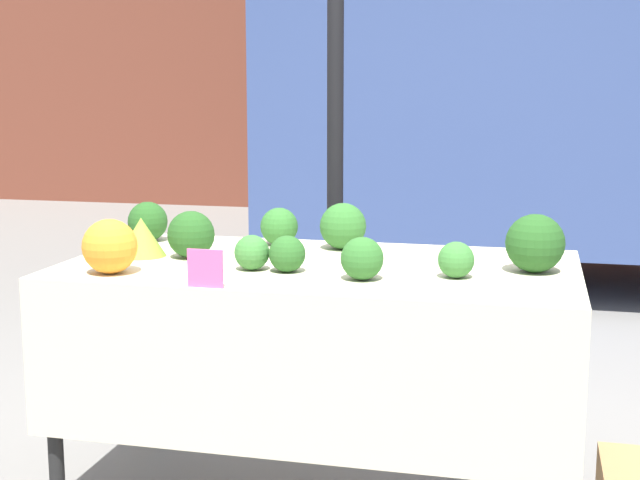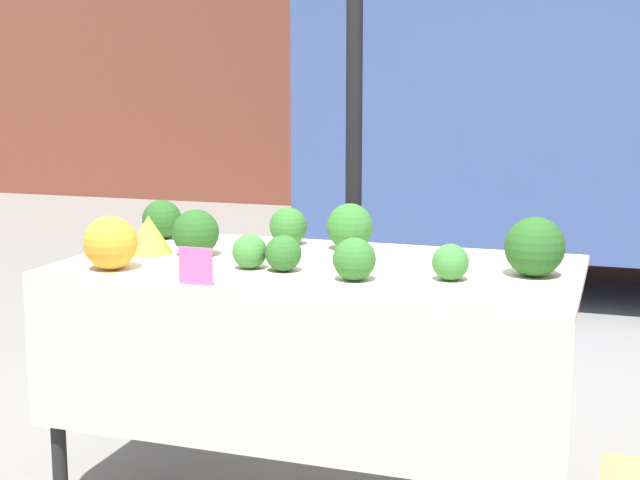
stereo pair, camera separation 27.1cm
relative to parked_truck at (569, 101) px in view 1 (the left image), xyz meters
name	(u,v)px [view 1 (the left image)]	position (x,y,z in m)	size (l,w,h in m)	color
tent_pole	(335,162)	(-1.06, -3.23, -0.21)	(0.07, 0.07, 2.30)	black
parked_truck	(569,101)	(0.00, 0.00, 0.00)	(4.67, 2.17, 2.56)	#384C84
market_table	(315,300)	(-0.92, -4.15, -0.60)	(1.70, 0.90, 0.88)	beige
orange_cauliflower	(110,246)	(-1.53, -4.40, -0.40)	(0.17, 0.17, 0.17)	orange
romanesco_head	(141,237)	(-1.56, -4.10, -0.42)	(0.17, 0.17, 0.14)	#93B238
broccoli_head_0	(343,226)	(-0.90, -3.80, -0.40)	(0.17, 0.17, 0.17)	#2D6628
broccoli_head_1	(148,221)	(-1.67, -3.81, -0.41)	(0.15, 0.15, 0.15)	#23511E
broccoli_head_2	(252,253)	(-1.11, -4.24, -0.43)	(0.11, 0.11, 0.11)	#387533
broccoli_head_3	(535,243)	(-0.22, -4.07, -0.39)	(0.19, 0.19, 0.19)	#23511E
broccoli_head_4	(191,235)	(-1.38, -4.09, -0.40)	(0.16, 0.16, 0.16)	#23511E
broccoli_head_5	(287,254)	(-0.99, -4.25, -0.43)	(0.12, 0.12, 0.12)	#285B23
broccoli_head_6	(456,260)	(-0.45, -4.21, -0.43)	(0.11, 0.11, 0.11)	#387533
broccoli_head_7	(362,259)	(-0.73, -4.31, -0.42)	(0.13, 0.13, 0.13)	#2D6628
broccoli_head_8	(279,226)	(-1.15, -3.77, -0.41)	(0.14, 0.14, 0.14)	#2D6628
price_sign	(205,269)	(-1.16, -4.52, -0.43)	(0.11, 0.01, 0.12)	#F45B9E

